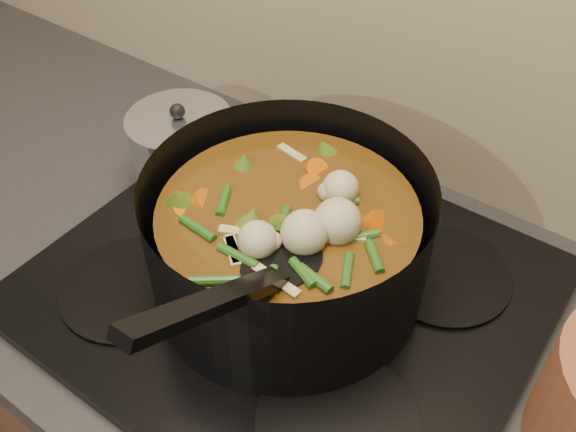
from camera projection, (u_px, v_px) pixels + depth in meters
The scene contains 3 objects.
stovetop at pixel (288, 287), 0.85m from camera, with size 0.62×0.54×0.03m.
stockpot at pixel (288, 241), 0.79m from camera, with size 0.40×0.50×0.25m.
saucepan at pixel (182, 147), 0.97m from camera, with size 0.16×0.16×0.13m.
Camera 1 is at (0.32, 1.48, 1.57)m, focal length 40.00 mm.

